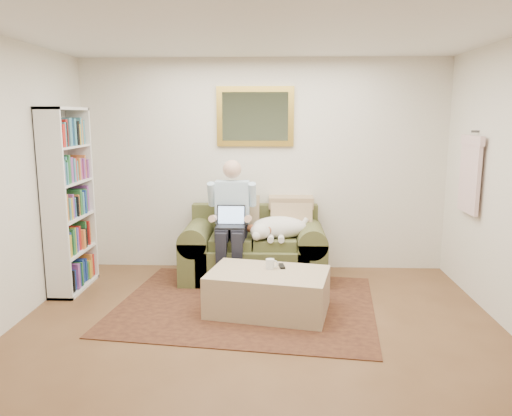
# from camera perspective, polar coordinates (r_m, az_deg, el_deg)

# --- Properties ---
(room_shell) EXTENTS (4.51, 5.00, 2.61)m
(room_shell) POSITION_cam_1_polar(r_m,az_deg,el_deg) (4.08, 0.04, 1.91)
(room_shell) COLOR brown
(room_shell) RESTS_ON ground
(rug) EXTENTS (2.80, 2.36, 0.01)m
(rug) POSITION_cam_1_polar(r_m,az_deg,el_deg) (5.21, -1.14, -10.92)
(rug) COLOR black
(rug) RESTS_ON room_shell
(sofa) EXTENTS (1.67, 0.85, 1.00)m
(sofa) POSITION_cam_1_polar(r_m,az_deg,el_deg) (5.95, -0.26, -5.31)
(sofa) COLOR #484A27
(sofa) RESTS_ON room_shell
(seated_man) EXTENTS (0.55, 0.79, 1.41)m
(seated_man) POSITION_cam_1_polar(r_m,az_deg,el_deg) (5.71, -2.84, -1.69)
(seated_man) COLOR #8CBBD8
(seated_man) RESTS_ON sofa
(laptop) EXTENTS (0.32, 0.26, 0.24)m
(laptop) POSITION_cam_1_polar(r_m,az_deg,el_deg) (5.64, -2.91, -1.49)
(laptop) COLOR black
(laptop) RESTS_ON seated_man
(sleeping_dog) EXTENTS (0.69, 0.43, 0.26)m
(sleeping_dog) POSITION_cam_1_polar(r_m,az_deg,el_deg) (5.77, 2.68, -2.21)
(sleeping_dog) COLOR white
(sleeping_dog) RESTS_ON sofa
(ottoman) EXTENTS (1.26, 0.94, 0.41)m
(ottoman) POSITION_cam_1_polar(r_m,az_deg,el_deg) (4.96, 1.41, -9.57)
(ottoman) COLOR #C9B386
(ottoman) RESTS_ON room_shell
(coffee_mug) EXTENTS (0.08, 0.08, 0.10)m
(coffee_mug) POSITION_cam_1_polar(r_m,az_deg,el_deg) (4.97, 1.62, -6.41)
(coffee_mug) COLOR white
(coffee_mug) RESTS_ON ottoman
(tv_remote) EXTENTS (0.07, 0.16, 0.02)m
(tv_remote) POSITION_cam_1_polar(r_m,az_deg,el_deg) (5.04, 2.96, -6.65)
(tv_remote) COLOR black
(tv_remote) RESTS_ON ottoman
(bookshelf) EXTENTS (0.28, 0.80, 2.00)m
(bookshelf) POSITION_cam_1_polar(r_m,az_deg,el_deg) (5.81, -20.63, 0.82)
(bookshelf) COLOR white
(bookshelf) RESTS_ON room_shell
(wall_mirror) EXTENTS (0.94, 0.04, 0.72)m
(wall_mirror) POSITION_cam_1_polar(r_m,az_deg,el_deg) (6.15, -0.09, 10.41)
(wall_mirror) COLOR gold
(wall_mirror) RESTS_ON room_shell
(hanging_shirt) EXTENTS (0.06, 0.52, 0.90)m
(hanging_shirt) POSITION_cam_1_polar(r_m,az_deg,el_deg) (5.68, 23.29, 4.00)
(hanging_shirt) COLOR #F3C9CE
(hanging_shirt) RESTS_ON room_shell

